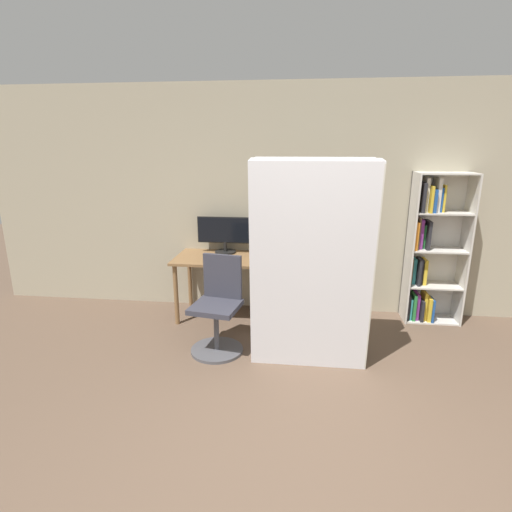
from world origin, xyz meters
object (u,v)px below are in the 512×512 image
Objects in this scene: bookshelf at (429,250)px; mattress_near at (312,269)px; monitor at (225,233)px; mattress_far at (311,259)px; office_chair at (218,313)px.

bookshelf is 1.83m from mattress_near.
monitor is 1.37m from mattress_far.
office_chair is (0.11, -1.02, -0.59)m from monitor.
mattress_far is at bearing 6.03° from office_chair.
monitor is 0.35× the size of mattress_near.
bookshelf is 1.65m from mattress_far.
bookshelf is 0.90× the size of mattress_far.
mattress_near is (-1.36, -1.23, 0.11)m from bookshelf.
office_chair is 0.50× the size of mattress_near.
bookshelf is at bearing 24.35° from office_chair.
bookshelf is at bearing 34.27° from mattress_far.
mattress_far is (-1.36, -0.93, 0.11)m from bookshelf.
mattress_near is 1.00× the size of mattress_far.
mattress_near reaches higher than monitor.
mattress_far is (0.90, 0.09, 0.55)m from office_chair.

